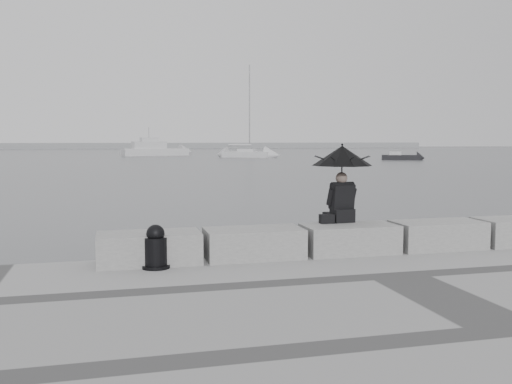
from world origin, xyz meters
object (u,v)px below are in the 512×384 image
object	(u,v)px
mooring_bollard	(156,250)
sailboat_right	(247,154)
small_motorboat	(401,157)
seated_person	(342,167)
motor_cruiser	(155,150)

from	to	relation	value
mooring_bollard	sailboat_right	world-z (taller)	sailboat_right
sailboat_right	small_motorboat	world-z (taller)	sailboat_right
sailboat_right	mooring_bollard	bearing A→B (deg)	-73.11
seated_person	motor_cruiser	bearing A→B (deg)	81.61
small_motorboat	mooring_bollard	bearing A→B (deg)	-94.57
motor_cruiser	sailboat_right	bearing A→B (deg)	-56.11
mooring_bollard	sailboat_right	xyz separation A→B (m)	(17.82, 69.28, -0.25)
mooring_bollard	motor_cruiser	distance (m)	81.09
motor_cruiser	small_motorboat	xyz separation A→B (m)	(27.90, -25.95, -0.57)
seated_person	sailboat_right	size ratio (longest dim) A/B	0.11
seated_person	motor_cruiser	distance (m)	80.20
seated_person	mooring_bollard	bearing A→B (deg)	-174.22
mooring_bollard	sailboat_right	size ratio (longest dim) A/B	0.05
seated_person	small_motorboat	xyz separation A→B (m)	(30.61, 54.19, -1.66)
motor_cruiser	small_motorboat	size ratio (longest dim) A/B	2.13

